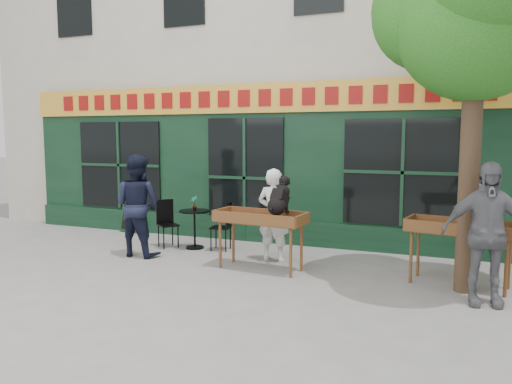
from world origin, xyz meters
TOP-DOWN VIEW (x-y plane):
  - ground at (0.00, 0.00)m, footprint 80.00×80.00m
  - building at (0.00, 5.97)m, footprint 14.00×7.26m
  - book_cart_center at (1.14, 0.29)m, footprint 1.55×0.77m
  - dog at (1.49, 0.24)m, footprint 0.40×0.63m
  - woman at (1.14, 0.94)m, footprint 0.64×0.46m
  - book_cart_right at (4.22, 0.54)m, footprint 1.58×0.87m
  - man_right at (4.52, -0.21)m, footprint 1.18×0.65m
  - bistro_table at (-0.64, 1.27)m, footprint 0.60×0.60m
  - bistro_chair_left at (-1.26, 1.23)m, footprint 0.51×0.51m
  - bistro_chair_right at (-0.01, 1.33)m, footprint 0.41×0.41m
  - potted_plant at (-0.64, 1.27)m, footprint 0.18×0.15m
  - man_left at (-1.34, 0.37)m, footprint 0.95×0.75m
  - chalkboard at (-2.83, 2.19)m, footprint 0.58×0.25m

SIDE VIEW (x-z plane):
  - ground at x=0.00m, z-range 0.00..0.00m
  - chalkboard at x=-2.83m, z-range 0.01..0.79m
  - bistro_table at x=-0.64m, z-range 0.16..0.92m
  - bistro_chair_left at x=-1.26m, z-range 0.08..1.03m
  - bistro_chair_right at x=-0.01m, z-range 0.08..1.03m
  - book_cart_center at x=1.14m, z-range 0.33..1.32m
  - book_cart_right at x=4.22m, z-range 0.33..1.32m
  - woman at x=1.14m, z-range 0.00..1.66m
  - potted_plant at x=-0.64m, z-range 0.77..1.05m
  - man_left at x=-1.34m, z-range 0.00..1.89m
  - man_right at x=4.52m, z-range 0.00..1.91m
  - dog at x=1.49m, z-range 0.99..1.59m
  - building at x=0.00m, z-range -0.03..9.97m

